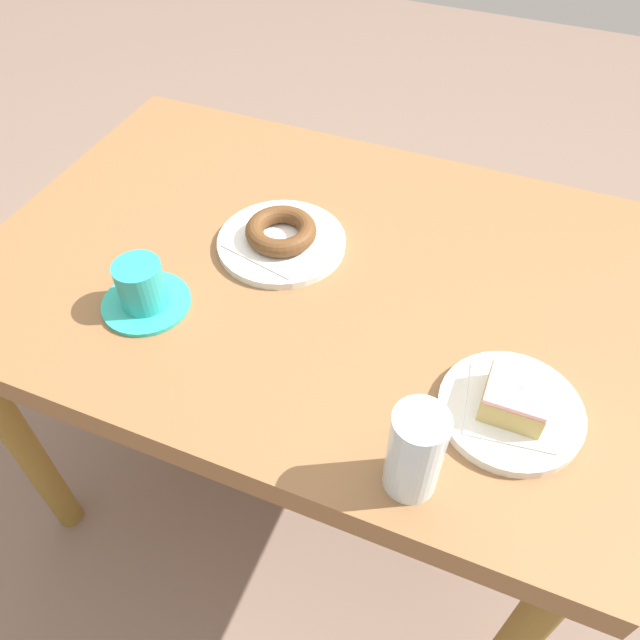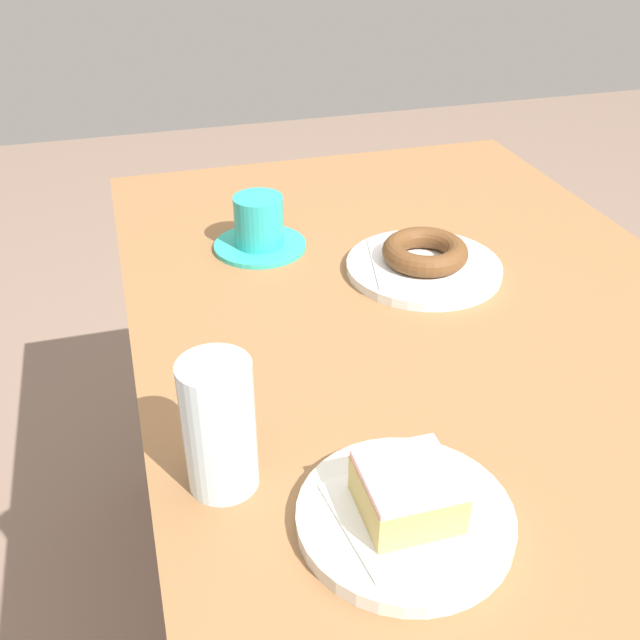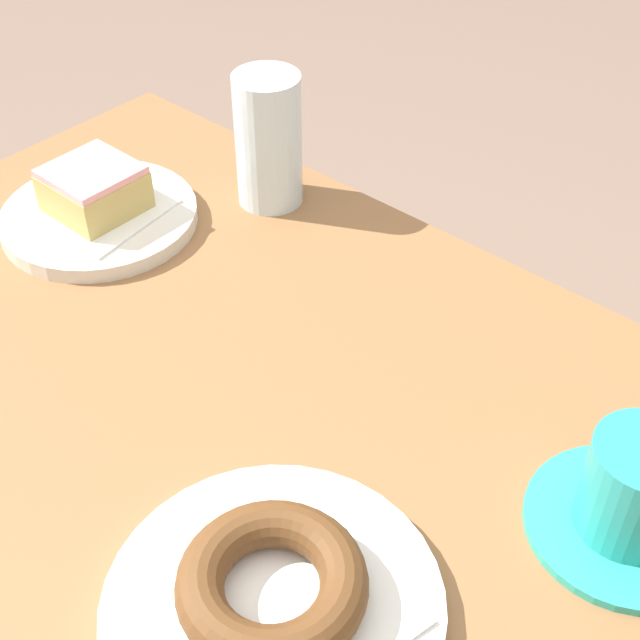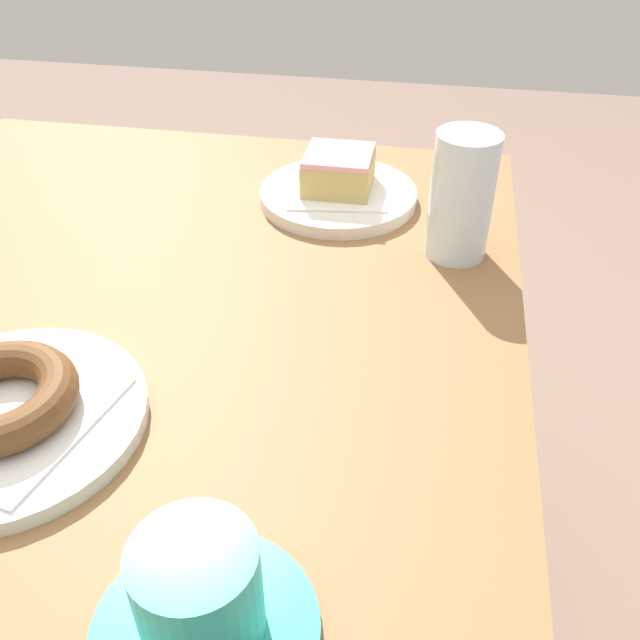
{
  "view_description": "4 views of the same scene",
  "coord_description": "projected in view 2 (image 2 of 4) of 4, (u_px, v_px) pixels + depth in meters",
  "views": [
    {
      "loc": [
        0.31,
        -0.7,
        1.42
      ],
      "look_at": [
        0.08,
        -0.15,
        0.76
      ],
      "focal_mm": 34.89,
      "sensor_mm": 36.0,
      "label": 1
    },
    {
      "loc": [
        0.78,
        -0.37,
        1.22
      ],
      "look_at": [
        0.06,
        -0.16,
        0.74
      ],
      "focal_mm": 41.24,
      "sensor_mm": 36.0,
      "label": 2
    },
    {
      "loc": [
        -0.29,
        0.24,
        1.24
      ],
      "look_at": [
        0.09,
        -0.19,
        0.73
      ],
      "focal_mm": 50.73,
      "sensor_mm": 36.0,
      "label": 3
    },
    {
      "loc": [
        -0.4,
        -0.29,
        1.12
      ],
      "look_at": [
        0.09,
        -0.2,
        0.74
      ],
      "focal_mm": 38.81,
      "sensor_mm": 36.0,
      "label": 4
    }
  ],
  "objects": [
    {
      "name": "table",
      "position": [
        418.0,
        345.0,
        1.04
      ],
      "size": [
        1.09,
        0.78,
        0.71
      ],
      "color": "brown",
      "rests_on": "ground_plane"
    },
    {
      "name": "donut_glazed_square",
      "position": [
        407.0,
        491.0,
        0.63
      ],
      "size": [
        0.08,
        0.08,
        0.05
      ],
      "color": "tan",
      "rests_on": "napkin_glazed_square"
    },
    {
      "name": "water_glass",
      "position": [
        219.0,
        426.0,
        0.66
      ],
      "size": [
        0.07,
        0.07,
        0.14
      ],
      "primitive_type": "cylinder",
      "color": "silver",
      "rests_on": "table"
    },
    {
      "name": "coffee_cup",
      "position": [
        259.0,
        226.0,
        1.09
      ],
      "size": [
        0.14,
        0.14,
        0.08
      ],
      "color": "teal",
      "rests_on": "table"
    },
    {
      "name": "plate_chocolate_ring",
      "position": [
        424.0,
        267.0,
        1.04
      ],
      "size": [
        0.22,
        0.22,
        0.01
      ],
      "primitive_type": "cylinder",
      "color": "silver",
      "rests_on": "table"
    },
    {
      "name": "donut_chocolate_ring",
      "position": [
        425.0,
        252.0,
        1.03
      ],
      "size": [
        0.12,
        0.12,
        0.03
      ],
      "primitive_type": "torus",
      "color": "brown",
      "rests_on": "napkin_chocolate_ring"
    },
    {
      "name": "ground_plane",
      "position": [
        394.0,
        621.0,
        1.38
      ],
      "size": [
        6.0,
        6.0,
        0.0
      ],
      "primitive_type": "plane",
      "color": "#7B6456"
    },
    {
      "name": "napkin_chocolate_ring",
      "position": [
        424.0,
        262.0,
        1.04
      ],
      "size": [
        0.17,
        0.17,
        0.0
      ],
      "primitive_type": "cube",
      "rotation": [
        0.0,
        0.0,
        -0.22
      ],
      "color": "white",
      "rests_on": "plate_chocolate_ring"
    },
    {
      "name": "napkin_glazed_square",
      "position": [
        405.0,
        511.0,
        0.65
      ],
      "size": [
        0.13,
        0.13,
        0.0
      ],
      "primitive_type": "cube",
      "rotation": [
        0.0,
        0.0,
        0.13
      ],
      "color": "white",
      "rests_on": "plate_glazed_square"
    },
    {
      "name": "plate_glazed_square",
      "position": [
        405.0,
        518.0,
        0.65
      ],
      "size": [
        0.19,
        0.19,
        0.02
      ],
      "primitive_type": "cylinder",
      "color": "silver",
      "rests_on": "table"
    }
  ]
}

